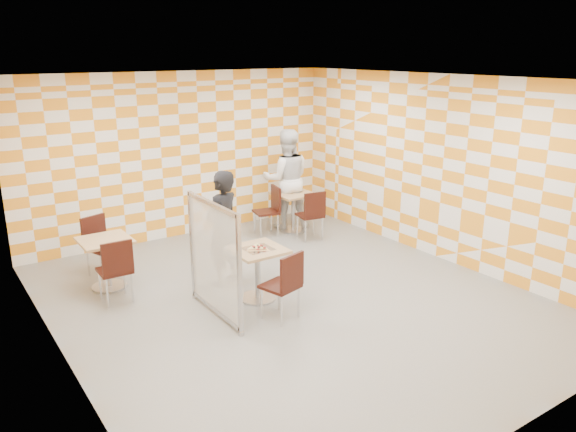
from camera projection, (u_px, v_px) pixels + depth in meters
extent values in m
plane|color=gray|center=(290.00, 299.00, 7.87)|extent=(7.00, 7.00, 0.00)
plane|color=white|center=(290.00, 79.00, 7.01)|extent=(7.00, 7.00, 0.00)
plane|color=white|center=(181.00, 156.00, 10.21)|extent=(6.00, 0.00, 6.00)
plane|color=white|center=(53.00, 237.00, 5.81)|extent=(0.00, 7.00, 7.00)
plane|color=white|center=(443.00, 169.00, 9.07)|extent=(0.00, 7.00, 7.00)
cube|color=tan|center=(257.00, 250.00, 7.66)|extent=(0.70, 0.70, 0.04)
cylinder|color=#A5A5AA|center=(258.00, 274.00, 7.77)|extent=(0.08, 0.08, 0.70)
cylinder|color=#A5A5AA|center=(258.00, 298.00, 7.87)|extent=(0.50, 0.50, 0.03)
cube|color=tan|center=(293.00, 194.00, 10.62)|extent=(0.70, 0.70, 0.04)
cylinder|color=#A5A5AA|center=(293.00, 212.00, 10.73)|extent=(0.08, 0.08, 0.70)
cylinder|color=#A5A5AA|center=(293.00, 230.00, 10.83)|extent=(0.50, 0.50, 0.03)
cube|color=tan|center=(105.00, 240.00, 8.04)|extent=(0.70, 0.70, 0.04)
cylinder|color=#A5A5AA|center=(107.00, 264.00, 8.15)|extent=(0.08, 0.08, 0.70)
cylinder|color=#A5A5AA|center=(109.00, 286.00, 8.25)|extent=(0.50, 0.50, 0.03)
cube|color=black|center=(280.00, 286.00, 7.19)|extent=(0.52, 0.52, 0.04)
cube|color=black|center=(292.00, 272.00, 6.99)|extent=(0.42, 0.15, 0.45)
cylinder|color=silver|center=(279.00, 295.00, 7.48)|extent=(0.03, 0.03, 0.43)
cylinder|color=silver|center=(262.00, 303.00, 7.24)|extent=(0.03, 0.03, 0.43)
cylinder|color=silver|center=(299.00, 302.00, 7.27)|extent=(0.03, 0.03, 0.43)
cylinder|color=silver|center=(281.00, 311.00, 7.02)|extent=(0.03, 0.03, 0.43)
cube|color=black|center=(310.00, 215.00, 10.24)|extent=(0.49, 0.49, 0.04)
cube|color=black|center=(315.00, 205.00, 10.00)|extent=(0.42, 0.11, 0.45)
cylinder|color=silver|center=(314.00, 224.00, 10.52)|extent=(0.03, 0.03, 0.43)
cylinder|color=silver|center=(297.00, 226.00, 10.39)|extent=(0.03, 0.03, 0.43)
cylinder|color=silver|center=(322.00, 229.00, 10.23)|extent=(0.03, 0.03, 0.43)
cylinder|color=silver|center=(305.00, 231.00, 10.09)|extent=(0.03, 0.03, 0.43)
cube|color=black|center=(266.00, 212.00, 10.44)|extent=(0.50, 0.50, 0.04)
cube|color=black|center=(276.00, 198.00, 10.45)|extent=(0.12, 0.42, 0.45)
cylinder|color=silver|center=(255.00, 223.00, 10.60)|extent=(0.03, 0.03, 0.43)
cylinder|color=silver|center=(261.00, 228.00, 10.30)|extent=(0.03, 0.03, 0.43)
cylinder|color=silver|center=(271.00, 221.00, 10.72)|extent=(0.03, 0.03, 0.43)
cylinder|color=silver|center=(278.00, 226.00, 10.42)|extent=(0.03, 0.03, 0.43)
cube|color=black|center=(115.00, 271.00, 7.69)|extent=(0.43, 0.43, 0.04)
cube|color=black|center=(117.00, 258.00, 7.46)|extent=(0.42, 0.05, 0.45)
cylinder|color=silver|center=(124.00, 280.00, 7.98)|extent=(0.03, 0.03, 0.43)
cylinder|color=silver|center=(100.00, 285.00, 7.80)|extent=(0.03, 0.03, 0.43)
cylinder|color=silver|center=(132.00, 288.00, 7.71)|extent=(0.03, 0.03, 0.43)
cylinder|color=silver|center=(107.00, 293.00, 7.53)|extent=(0.03, 0.03, 0.43)
cube|color=black|center=(103.00, 248.00, 8.57)|extent=(0.53, 0.53, 0.04)
cube|color=black|center=(94.00, 230.00, 8.61)|extent=(0.41, 0.17, 0.45)
cylinder|color=silver|center=(102.00, 268.00, 8.41)|extent=(0.03, 0.03, 0.43)
cylinder|color=silver|center=(121.00, 261.00, 8.67)|extent=(0.03, 0.03, 0.43)
cylinder|color=silver|center=(88.00, 263.00, 8.61)|extent=(0.03, 0.03, 0.43)
cylinder|color=silver|center=(107.00, 257.00, 8.87)|extent=(0.03, 0.03, 0.43)
cube|color=white|center=(214.00, 258.00, 7.16)|extent=(0.02, 1.30, 1.40)
cube|color=#B2B2B7|center=(212.00, 204.00, 6.95)|extent=(0.05, 1.30, 0.05)
cube|color=#B2B2B7|center=(216.00, 310.00, 7.37)|extent=(0.05, 1.30, 0.05)
cube|color=#B2B2B7|center=(240.00, 275.00, 6.65)|extent=(0.05, 0.05, 1.50)
cylinder|color=#B2B2B7|center=(241.00, 333.00, 6.87)|extent=(0.08, 0.08, 0.05)
cube|color=#B2B2B7|center=(192.00, 244.00, 7.67)|extent=(0.05, 0.05, 1.50)
cylinder|color=#B2B2B7|center=(195.00, 296.00, 7.89)|extent=(0.08, 0.08, 0.05)
imported|color=black|center=(222.00, 228.00, 8.16)|extent=(0.74, 0.62, 1.72)
imported|color=white|center=(286.00, 179.00, 10.78)|extent=(1.16, 1.06, 1.93)
cube|color=silver|center=(258.00, 249.00, 7.64)|extent=(0.38, 0.34, 0.01)
cone|color=tan|center=(258.00, 248.00, 7.64)|extent=(0.40, 0.40, 0.02)
cone|color=#F2D88C|center=(257.00, 247.00, 7.65)|extent=(0.33, 0.33, 0.01)
cylinder|color=maroon|center=(258.00, 249.00, 7.52)|extent=(0.04, 0.04, 0.01)
cylinder|color=maroon|center=(265.00, 247.00, 7.59)|extent=(0.04, 0.04, 0.01)
cylinder|color=maroon|center=(259.00, 247.00, 7.62)|extent=(0.04, 0.04, 0.01)
cylinder|color=maroon|center=(254.00, 246.00, 7.63)|extent=(0.04, 0.04, 0.01)
cylinder|color=maroon|center=(261.00, 245.00, 7.67)|extent=(0.04, 0.04, 0.01)
torus|color=black|center=(262.00, 246.00, 7.63)|extent=(0.03, 0.03, 0.01)
torus|color=black|center=(259.00, 248.00, 7.57)|extent=(0.03, 0.03, 0.01)
torus|color=black|center=(258.00, 245.00, 7.67)|extent=(0.03, 0.03, 0.01)
torus|color=black|center=(254.00, 248.00, 7.58)|extent=(0.03, 0.03, 0.01)
cylinder|color=white|center=(285.00, 188.00, 10.63)|extent=(0.06, 0.06, 0.16)
cylinder|color=red|center=(285.00, 183.00, 10.60)|extent=(0.04, 0.04, 0.04)
cylinder|color=black|center=(300.00, 186.00, 10.73)|extent=(0.07, 0.07, 0.20)
cylinder|color=red|center=(300.00, 180.00, 10.69)|extent=(0.03, 0.03, 0.03)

